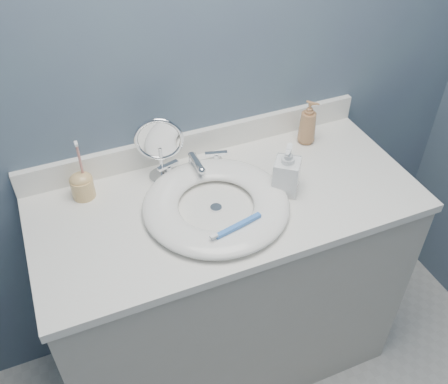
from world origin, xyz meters
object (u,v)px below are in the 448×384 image
soap_bottle_amber (308,122)px  soap_bottle_clear (287,169)px  makeup_mirror (160,146)px  toothbrush_holder (82,184)px

soap_bottle_amber → soap_bottle_clear: 0.29m
soap_bottle_clear → makeup_mirror: bearing=-174.7°
soap_bottle_amber → soap_bottle_clear: bearing=-174.7°
makeup_mirror → toothbrush_holder: makeup_mirror is taller
makeup_mirror → soap_bottle_amber: bearing=16.8°
makeup_mirror → toothbrush_holder: bearing=-164.4°
soap_bottle_amber → toothbrush_holder: size_ratio=0.80×
makeup_mirror → soap_bottle_amber: makeup_mirror is taller
soap_bottle_amber → toothbrush_holder: toothbrush_holder is taller
makeup_mirror → soap_bottle_clear: 0.40m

